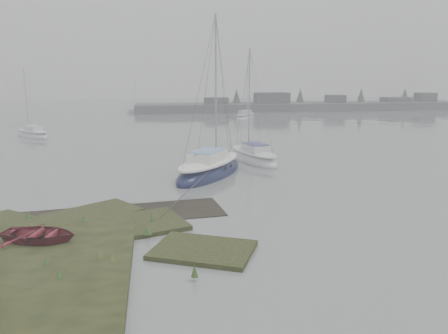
# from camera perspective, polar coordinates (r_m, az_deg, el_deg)

# --- Properties ---
(ground) EXTENTS (160.00, 160.00, 0.00)m
(ground) POSITION_cam_1_polar(r_m,az_deg,el_deg) (45.59, -7.83, 3.88)
(ground) COLOR slate
(ground) RESTS_ON ground
(far_shoreline) EXTENTS (60.00, 8.00, 4.15)m
(far_shoreline) POSITION_cam_1_polar(r_m,az_deg,el_deg) (82.15, 10.70, 7.88)
(far_shoreline) COLOR #4C4F51
(far_shoreline) RESTS_ON ground
(sailboat_main) EXTENTS (6.26, 7.75, 10.76)m
(sailboat_main) POSITION_cam_1_polar(r_m,az_deg,el_deg) (27.79, -1.89, -0.41)
(sailboat_main) COLOR #0F1433
(sailboat_main) RESTS_ON ground
(sailboat_white) EXTENTS (3.56, 6.59, 8.85)m
(sailboat_white) POSITION_cam_1_polar(r_m,az_deg,el_deg) (32.33, 3.89, 1.20)
(sailboat_white) COLOR silver
(sailboat_white) RESTS_ON ground
(sailboat_far_a) EXTENTS (4.93, 5.14, 7.57)m
(sailboat_far_a) POSITION_cam_1_polar(r_m,az_deg,el_deg) (49.37, -23.69, 3.87)
(sailboat_far_a) COLOR silver
(sailboat_far_a) RESTS_ON ground
(sailboat_far_b) EXTENTS (4.78, 6.08, 8.39)m
(sailboat_far_b) POSITION_cam_1_polar(r_m,az_deg,el_deg) (64.48, 2.82, 6.51)
(sailboat_far_b) COLOR silver
(sailboat_far_b) RESTS_ON ground
(sailboat_far_c) EXTENTS (4.69, 1.90, 6.46)m
(sailboat_far_c) POSITION_cam_1_polar(r_m,az_deg,el_deg) (77.48, -10.93, 7.16)
(sailboat_far_c) COLOR #A4A8AE
(sailboat_far_c) RESTS_ON ground
(dinghy) EXTENTS (3.20, 2.67, 0.57)m
(dinghy) POSITION_cam_1_polar(r_m,az_deg,el_deg) (17.65, -22.97, -8.05)
(dinghy) COLOR maroon
(dinghy) RESTS_ON marsh_bank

